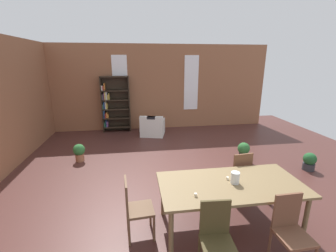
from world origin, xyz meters
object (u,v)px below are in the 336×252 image
at_px(vase_on_table, 235,178).
at_px(potted_plant_window, 243,151).
at_px(bookshelf_tall, 114,104).
at_px(dining_chair_far_right, 239,173).
at_px(dining_chair_near_right, 290,229).
at_px(dining_chair_head_left, 135,207).
at_px(potted_plant_by_shelf, 79,152).
at_px(armchair_white, 153,128).
at_px(potted_plant_corner, 309,161).
at_px(dining_table, 231,187).
at_px(dining_chair_near_left, 217,237).

distance_m(vase_on_table, potted_plant_window, 2.75).
bearing_deg(vase_on_table, bookshelf_tall, 111.82).
bearing_deg(dining_chair_far_right, dining_chair_near_right, -90.35).
bearing_deg(dining_chair_far_right, bookshelf_tall, 119.04).
bearing_deg(dining_chair_head_left, potted_plant_by_shelf, 116.14).
relative_size(armchair_white, potted_plant_corner, 2.19).
xyz_separation_m(potted_plant_by_shelf, potted_plant_corner, (5.66, -1.35, -0.04)).
bearing_deg(dining_table, bookshelf_tall, 111.29).
bearing_deg(dining_chair_near_left, dining_chair_near_right, 0.01).
bearing_deg(dining_chair_near_left, armchair_white, 93.29).
xyz_separation_m(dining_chair_far_right, potted_plant_by_shelf, (-3.42, 2.18, -0.25)).
bearing_deg(vase_on_table, dining_chair_near_right, -60.32).
bearing_deg(dining_chair_near_right, potted_plant_corner, 46.34).
distance_m(dining_chair_head_left, dining_chair_far_right, 2.12).
height_order(vase_on_table, bookshelf_tall, bookshelf_tall).
distance_m(dining_chair_head_left, potted_plant_corner, 4.51).
xyz_separation_m(vase_on_table, potted_plant_window, (1.34, 2.34, -0.57)).
bearing_deg(potted_plant_window, bookshelf_tall, 137.73).
height_order(dining_table, potted_plant_by_shelf, dining_table).
xyz_separation_m(dining_chair_far_right, armchair_white, (-1.32, 4.12, -0.23)).
height_order(bookshelf_tall, potted_plant_corner, bookshelf_tall).
bearing_deg(bookshelf_tall, dining_table, -68.71).
distance_m(dining_chair_far_right, potted_plant_window, 1.83).
bearing_deg(vase_on_table, dining_chair_far_right, 59.81).
relative_size(dining_chair_near_left, dining_chair_near_right, 1.00).
distance_m(dining_chair_far_right, bookshelf_tall, 5.54).
bearing_deg(armchair_white, potted_plant_window, -48.96).
xyz_separation_m(bookshelf_tall, armchair_white, (1.36, -0.71, -0.76)).
bearing_deg(dining_table, vase_on_table, 0.00).
relative_size(dining_chair_near_left, potted_plant_window, 1.89).
distance_m(dining_table, armchair_white, 4.96).
bearing_deg(dining_chair_near_left, potted_plant_by_shelf, 123.27).
distance_m(dining_table, dining_chair_far_right, 0.93).
distance_m(dining_chair_near_left, dining_chair_far_right, 1.82).
bearing_deg(dining_chair_far_right, vase_on_table, -120.19).
bearing_deg(dining_chair_far_right, dining_table, -123.41).
height_order(dining_table, dining_chair_near_left, dining_chair_near_left).
xyz_separation_m(dining_table, dining_chair_far_right, (0.50, 0.76, -0.19)).
height_order(dining_table, dining_chair_far_right, dining_chair_far_right).
xyz_separation_m(dining_chair_near_right, potted_plant_corner, (2.24, 2.35, -0.29)).
relative_size(dining_chair_head_left, armchair_white, 0.99).
xyz_separation_m(dining_table, potted_plant_by_shelf, (-2.92, 2.94, -0.43)).
distance_m(dining_chair_near_left, potted_plant_by_shelf, 4.44).
relative_size(potted_plant_corner, potted_plant_window, 0.87).
distance_m(dining_chair_far_right, dining_chair_near_right, 1.52).
height_order(armchair_white, potted_plant_window, armchair_white).
bearing_deg(bookshelf_tall, potted_plant_corner, -39.11).
xyz_separation_m(dining_chair_near_left, armchair_white, (-0.32, 5.64, -0.23)).
xyz_separation_m(dining_chair_near_left, dining_chair_near_right, (0.98, 0.00, 0.00)).
distance_m(potted_plant_corner, potted_plant_window, 1.54).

